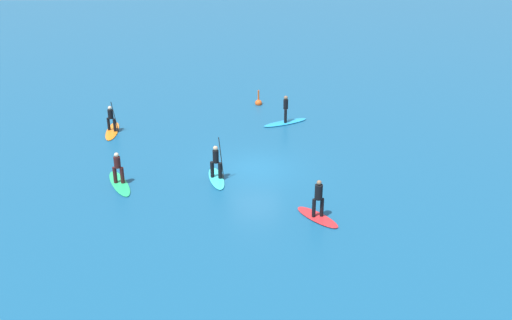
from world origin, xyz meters
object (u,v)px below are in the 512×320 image
object	(u,v)px
surfer_on_teal_board	(216,171)
surfer_on_blue_board	(285,117)
surfer_on_orange_board	(112,126)
marker_buoy	(258,103)
surfer_on_green_board	(119,177)
surfer_on_red_board	(318,208)

from	to	relation	value
surfer_on_teal_board	surfer_on_blue_board	bearing A→B (deg)	141.83
surfer_on_blue_board	surfer_on_teal_board	distance (m)	9.16
surfer_on_orange_board	surfer_on_blue_board	bearing A→B (deg)	92.70
surfer_on_orange_board	marker_buoy	distance (m)	10.56
surfer_on_green_board	surfer_on_orange_board	distance (m)	7.59
surfer_on_teal_board	surfer_on_orange_board	xyz separation A→B (m)	(-6.85, 6.84, -0.05)
surfer_on_red_board	surfer_on_blue_board	bearing A→B (deg)	144.46
surfer_on_blue_board	surfer_on_green_board	size ratio (longest dim) A/B	0.99
surfer_on_green_board	surfer_on_orange_board	size ratio (longest dim) A/B	1.00
surfer_on_orange_board	surfer_on_red_board	bearing A→B (deg)	42.34
surfer_on_blue_board	surfer_on_green_board	world-z (taller)	surfer_on_blue_board
surfer_on_teal_board	surfer_on_green_board	bearing A→B (deg)	-96.10
surfer_on_green_board	surfer_on_red_board	xyz separation A→B (m)	(9.66, -3.55, 0.11)
surfer_on_green_board	surfer_on_red_board	distance (m)	10.29
surfer_on_blue_board	surfer_on_orange_board	xyz separation A→B (m)	(-10.90, -1.38, 0.00)
surfer_on_teal_board	surfer_on_red_board	xyz separation A→B (m)	(4.76, -4.05, 0.06)
surfer_on_green_board	marker_buoy	xyz separation A→B (m)	(7.27, 12.47, -0.24)
surfer_on_green_board	surfer_on_orange_board	bearing A→B (deg)	170.09
surfer_on_green_board	surfer_on_orange_board	world-z (taller)	surfer_on_orange_board
surfer_on_green_board	marker_buoy	bearing A→B (deg)	124.96
surfer_on_red_board	marker_buoy	distance (m)	16.20
surfer_on_teal_board	surfer_on_red_board	size ratio (longest dim) A/B	1.15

